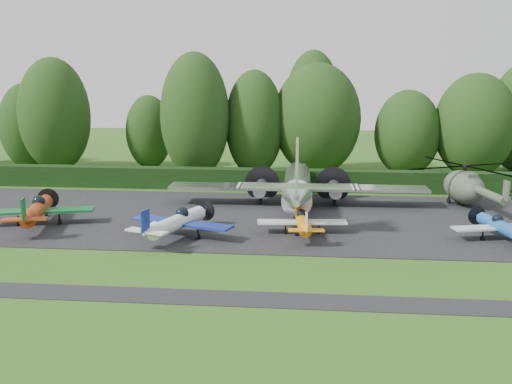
# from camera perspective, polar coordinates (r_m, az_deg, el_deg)

# --- Properties ---
(ground) EXTENTS (160.00, 160.00, 0.00)m
(ground) POSITION_cam_1_polar(r_m,az_deg,el_deg) (34.26, 0.80, -6.88)
(ground) COLOR #2F5B19
(ground) RESTS_ON ground
(apron) EXTENTS (70.00, 18.00, 0.01)m
(apron) POSITION_cam_1_polar(r_m,az_deg,el_deg) (43.82, 1.87, -2.69)
(apron) COLOR black
(apron) RESTS_ON ground
(taxiway_verge) EXTENTS (70.00, 2.00, 0.00)m
(taxiway_verge) POSITION_cam_1_polar(r_m,az_deg,el_deg) (28.67, -0.20, -10.72)
(taxiway_verge) COLOR black
(taxiway_verge) RESTS_ON ground
(hedgerow) EXTENTS (90.00, 1.60, 2.00)m
(hedgerow) POSITION_cam_1_polar(r_m,az_deg,el_deg) (54.53, 2.60, 0.20)
(hedgerow) COLOR black
(hedgerow) RESTS_ON ground
(transport_plane) EXTENTS (21.57, 16.54, 6.91)m
(transport_plane) POSITION_cam_1_polar(r_m,az_deg,el_deg) (46.55, 4.14, 0.58)
(transport_plane) COLOR silver
(transport_plane) RESTS_ON ground
(light_plane_red) EXTENTS (7.78, 8.18, 2.99)m
(light_plane_red) POSITION_cam_1_polar(r_m,az_deg,el_deg) (44.25, -21.03, -1.69)
(light_plane_red) COLOR #98310E
(light_plane_red) RESTS_ON ground
(light_plane_white) EXTENTS (7.40, 7.78, 2.84)m
(light_plane_white) POSITION_cam_1_polar(r_m,az_deg,el_deg) (38.69, -7.86, -2.96)
(light_plane_white) COLOR silver
(light_plane_white) RESTS_ON ground
(light_plane_orange) EXTENTS (6.20, 6.52, 2.38)m
(light_plane_orange) POSITION_cam_1_polar(r_m,az_deg,el_deg) (39.29, 4.68, -2.95)
(light_plane_orange) COLOR orange
(light_plane_orange) RESTS_ON ground
(light_plane_blue) EXTENTS (6.23, 6.55, 2.39)m
(light_plane_blue) POSITION_cam_1_polar(r_m,az_deg,el_deg) (41.16, 23.35, -3.21)
(light_plane_blue) COLOR #1B55A4
(light_plane_blue) RESTS_ON ground
(helicopter) EXTENTS (10.88, 12.73, 3.50)m
(helicopter) POSITION_cam_1_polar(r_m,az_deg,el_deg) (50.65, 20.11, 0.75)
(helicopter) COLOR #3B4535
(helicopter) RESTS_ON ground
(tree_1) EXTENTS (6.27, 6.27, 11.35)m
(tree_1) POSITION_cam_1_polar(r_m,az_deg,el_deg) (61.35, -0.16, 6.86)
(tree_1) COLOR black
(tree_1) RESTS_ON ground
(tree_3) EXTENTS (7.01, 7.01, 9.25)m
(tree_3) POSITION_cam_1_polar(r_m,az_deg,el_deg) (63.56, 14.89, 5.69)
(tree_3) COLOR black
(tree_3) RESTS_ON ground
(tree_5) EXTENTS (7.86, 7.86, 12.71)m
(tree_5) POSITION_cam_1_polar(r_m,az_deg,el_deg) (68.00, -19.50, 7.26)
(tree_5) COLOR black
(tree_5) RESTS_ON ground
(tree_6) EXTENTS (9.46, 9.46, 12.09)m
(tree_6) POSITION_cam_1_polar(r_m,az_deg,el_deg) (62.54, 6.12, 7.24)
(tree_6) COLOR black
(tree_6) RESTS_ON ground
(tree_7) EXTENTS (6.10, 6.10, 9.88)m
(tree_7) POSITION_cam_1_polar(r_m,az_deg,el_deg) (71.02, -21.94, 6.10)
(tree_7) COLOR black
(tree_7) RESTS_ON ground
(tree_8) EXTENTS (7.21, 7.21, 13.15)m
(tree_8) POSITION_cam_1_polar(r_m,az_deg,el_deg) (60.12, -6.11, 7.55)
(tree_8) COLOR black
(tree_8) RESTS_ON ground
(tree_10) EXTENTS (5.32, 5.32, 8.51)m
(tree_10) POSITION_cam_1_polar(r_m,az_deg,el_deg) (67.48, -10.65, 5.91)
(tree_10) COLOR black
(tree_10) RESTS_ON ground
(tree_11) EXTENTS (8.42, 8.42, 11.02)m
(tree_11) POSITION_cam_1_polar(r_m,az_deg,el_deg) (64.75, 21.04, 6.20)
(tree_11) COLOR black
(tree_11) RESTS_ON ground
(tree_12) EXTENTS (6.49, 6.49, 13.50)m
(tree_12) POSITION_cam_1_polar(r_m,az_deg,el_deg) (64.54, 5.67, 8.01)
(tree_12) COLOR black
(tree_12) RESTS_ON ground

